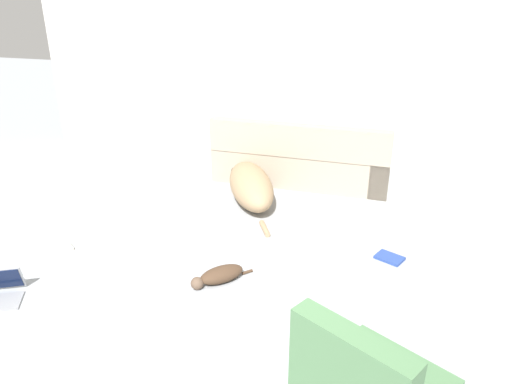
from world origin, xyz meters
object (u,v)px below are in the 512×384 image
object	(u,v)px
couch	(303,159)
cat	(219,275)
laptop_open	(0,289)
book_blue	(389,258)
book_cream	(61,249)
dog	(250,184)

from	to	relation	value
couch	cat	xyz separation A→B (m)	(-0.28, -2.21, -0.19)
cat	laptop_open	bearing A→B (deg)	-22.31
laptop_open	book_blue	size ratio (longest dim) A/B	1.55
couch	cat	distance (m)	2.23
cat	book_cream	world-z (taller)	cat
dog	cat	bearing A→B (deg)	159.63
dog	cat	xyz separation A→B (m)	(0.16, -1.51, -0.12)
dog	laptop_open	world-z (taller)	dog
couch	book_blue	xyz separation A→B (m)	(1.00, -1.54, -0.24)
cat	book_blue	world-z (taller)	cat
couch	dog	size ratio (longest dim) A/B	1.41
book_cream	laptop_open	bearing A→B (deg)	-92.64
couch	cat	world-z (taller)	couch
dog	book_cream	world-z (taller)	dog
cat	couch	bearing A→B (deg)	-140.68
laptop_open	book_cream	distance (m)	0.70
cat	book_blue	bearing A→B (deg)	164.16
book_blue	book_cream	bearing A→B (deg)	-168.52
dog	couch	bearing A→B (deg)	-58.47
book_cream	book_blue	bearing A→B (deg)	11.48
dog	laptop_open	distance (m)	2.50
cat	book_cream	distance (m)	1.48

